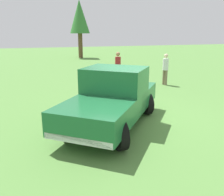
% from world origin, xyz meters
% --- Properties ---
extents(ground_plane, '(80.00, 80.00, 0.00)m').
position_xyz_m(ground_plane, '(0.00, 0.00, 0.00)').
color(ground_plane, '#54843D').
extents(pickup_truck, '(4.75, 4.34, 1.81)m').
position_xyz_m(pickup_truck, '(-0.22, 0.81, 0.93)').
color(pickup_truck, black).
rests_on(pickup_truck, ground_plane).
extents(person_bystander, '(0.44, 0.44, 1.78)m').
position_xyz_m(person_bystander, '(5.83, -1.52, 1.01)').
color(person_bystander, '#7A6B51').
rests_on(person_bystander, ground_plane).
extents(person_visitor, '(0.36, 0.36, 1.73)m').
position_xyz_m(person_visitor, '(4.54, -3.84, 0.98)').
color(person_visitor, '#7A6B51').
rests_on(person_visitor, ground_plane).
extents(tree_back_left, '(2.16, 2.16, 6.18)m').
position_xyz_m(tree_back_left, '(20.28, -2.26, 4.32)').
color(tree_back_left, brown).
rests_on(tree_back_left, ground_plane).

